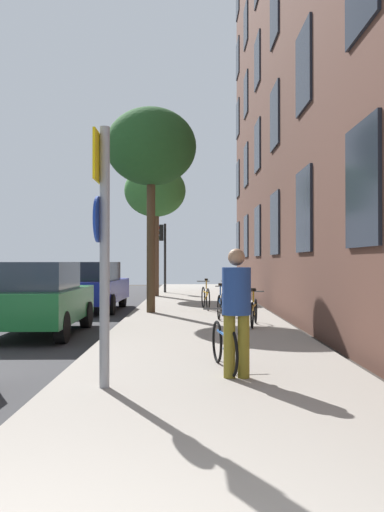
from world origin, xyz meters
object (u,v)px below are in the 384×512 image
at_px(bicycle_3, 206,297).
at_px(car_1, 37,298).
at_px(bicycle_1, 254,311).
at_px(bicycle_2, 221,304).
at_px(sign_post, 103,235).
at_px(tree_far, 155,192).
at_px(pedestrian_0, 236,304).
at_px(traffic_light, 163,245).
at_px(car_2, 93,286).
at_px(tree_near, 151,148).
at_px(bicycle_0, 224,344).
at_px(bicycle_4, 229,294).

bearing_deg(bicycle_3, car_1, -127.14).
height_order(bicycle_1, bicycle_2, bicycle_2).
distance_m(sign_post, bicycle_1, 6.84).
bearing_deg(tree_far, pedestrian_0, -82.73).
relative_size(bicycle_3, pedestrian_0, 1.02).
distance_m(traffic_light, bicycle_1, 14.18).
bearing_deg(car_2, bicycle_3, -9.26).
bearing_deg(tree_near, car_2, 141.07).
xyz_separation_m(bicycle_0, bicycle_1, (1.04, 5.10, -0.01)).
bearing_deg(bicycle_2, tree_near, 142.87).
relative_size(bicycle_1, bicycle_3, 0.95).
distance_m(tree_far, bicycle_4, 7.20).
distance_m(bicycle_2, bicycle_3, 2.59).
height_order(sign_post, bicycle_1, sign_post).
distance_m(sign_post, bicycle_2, 8.35).
bearing_deg(sign_post, car_2, 100.87).
bearing_deg(traffic_light, pedestrian_0, -84.36).
height_order(bicycle_1, car_1, car_1).
bearing_deg(tree_near, bicycle_1, -51.36).
relative_size(traffic_light, car_2, 0.75).
bearing_deg(bicycle_2, traffic_light, 100.28).
bearing_deg(tree_far, bicycle_0, -82.92).
bearing_deg(car_2, sign_post, -79.13).
height_order(tree_far, pedestrian_0, tree_far).
distance_m(bicycle_1, bicycle_2, 1.96).
relative_size(bicycle_0, bicycle_3, 0.94).
distance_m(tree_near, car_1, 6.31).
height_order(bicycle_1, car_2, car_2).
bearing_deg(bicycle_2, bicycle_4, 82.95).
distance_m(tree_far, car_2, 7.46).
bearing_deg(sign_post, bicycle_1, 67.21).
height_order(sign_post, bicycle_2, sign_post).
height_order(traffic_light, bicycle_3, traffic_light).
relative_size(tree_far, bicycle_0, 3.62).
distance_m(bicycle_3, pedestrian_0, 10.06).
relative_size(traffic_light, car_1, 0.86).
height_order(bicycle_0, bicycle_3, bicycle_3).
bearing_deg(traffic_light, sign_post, -89.28).
xyz_separation_m(sign_post, bicycle_2, (1.91, 7.99, -1.47)).
distance_m(tree_far, bicycle_0, 16.91).
relative_size(sign_post, car_1, 0.79).
bearing_deg(tree_near, bicycle_2, -37.13).
height_order(bicycle_2, bicycle_3, bicycle_3).
relative_size(sign_post, car_2, 0.69).
height_order(tree_far, bicycle_3, tree_far).
xyz_separation_m(traffic_light, car_2, (-1.89, -8.74, -1.62)).
bearing_deg(traffic_light, bicycle_4, -70.55).
relative_size(traffic_light, bicycle_0, 2.10).
bearing_deg(bicycle_1, bicycle_4, 91.34).
xyz_separation_m(bicycle_2, car_1, (-4.25, -2.61, 0.36)).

